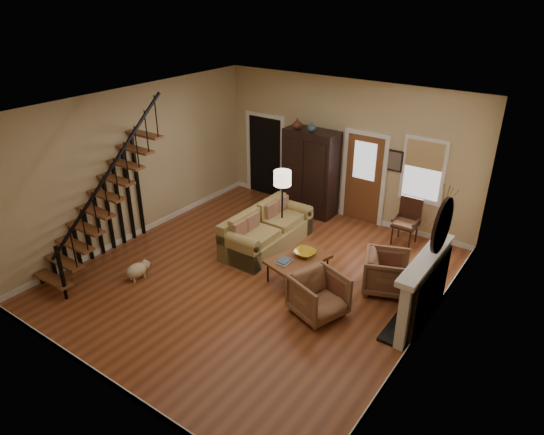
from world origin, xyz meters
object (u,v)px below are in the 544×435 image
Objects in this scene: sofa at (267,230)px; coffee_table at (298,268)px; side_chair at (406,222)px; armchair_left at (319,295)px; armchair_right at (387,272)px; armoire at (311,172)px; floor_lamp at (282,207)px.

coffee_table is at bearing -28.88° from sofa.
side_chair is (2.35, 1.87, 0.10)m from sofa.
side_chair reaches higher than coffee_table.
armchair_left is 1.51m from armchair_right.
armoire reaches higher than armchair_left.
armoire reaches higher than sofa.
armchair_left is at bearing -40.01° from coffee_table.
armchair_right reaches higher than coffee_table.
side_chair is at bearing 32.56° from floor_lamp.
armchair_right is at bearing -10.18° from floor_lamp.
floor_lamp is at bearing -80.08° from armoire.
armoire is 1.28× the size of floor_lamp.
armchair_right is (0.65, 1.36, -0.01)m from armchair_left.
armchair_left is at bearing -42.51° from floor_lamp.
armoire is 3.18m from coffee_table.
coffee_table is at bearing 90.13° from armchair_right.
coffee_table is (1.40, -2.74, -0.82)m from armoire.
floor_lamp is at bearing 58.23° from armchair_right.
armchair_left reaches higher than coffee_table.
floor_lamp is at bearing 77.93° from sofa.
floor_lamp reaches higher than armchair_right.
armchair_right is (2.95, -2.12, -0.67)m from armoire.
side_chair is (1.15, 2.54, 0.28)m from coffee_table.
armchair_right is at bearing -6.15° from armchair_left.
sofa is 2.75m from armchair_right.
side_chair is (0.26, 3.28, 0.13)m from armchair_left.
armoire is 2.50× the size of armchair_left.
armchair_left is (0.89, -0.75, 0.15)m from coffee_table.
sofa is 1.35× the size of floor_lamp.
armoire is at bearing 32.67° from armchair_right.
sofa is at bearing -141.57° from side_chair.
sofa is at bearing 75.47° from armchair_left.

